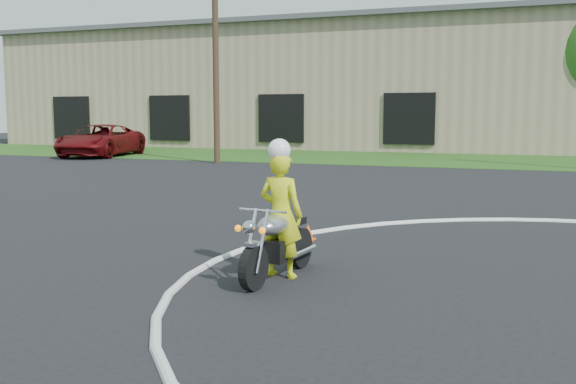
% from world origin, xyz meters
% --- Properties ---
extents(grass_strip, '(120.00, 10.00, 0.02)m').
position_xyz_m(grass_strip, '(0.00, 27.00, 0.01)').
color(grass_strip, '#1E4714').
rests_on(grass_strip, ground).
extents(primary_motorcycle, '(0.70, 2.01, 1.06)m').
position_xyz_m(primary_motorcycle, '(-4.71, 2.42, 0.51)').
color(primary_motorcycle, black).
rests_on(primary_motorcycle, ground).
extents(rider_primary_grp, '(0.69, 0.50, 1.96)m').
position_xyz_m(rider_primary_grp, '(-4.71, 2.55, 0.95)').
color(rider_primary_grp, '#D1DB17').
rests_on(rider_primary_grp, ground).
extents(pickup_grp, '(3.82, 6.54, 1.71)m').
position_xyz_m(pickup_grp, '(-23.08, 23.18, 0.85)').
color(pickup_grp, '#5C0A0D').
rests_on(pickup_grp, ground).
extents(warehouse, '(41.00, 17.00, 8.30)m').
position_xyz_m(warehouse, '(-18.00, 39.99, 4.16)').
color(warehouse, tan).
rests_on(warehouse, ground).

